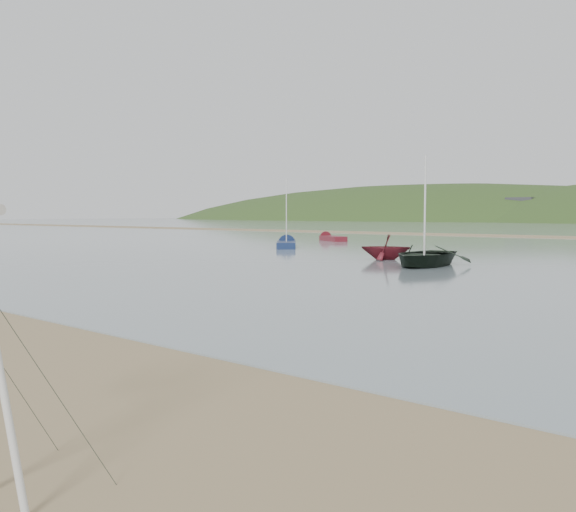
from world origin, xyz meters
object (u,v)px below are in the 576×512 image
Objects in this scene: boat_red at (386,236)px; sailboat_blue_near at (287,244)px; boat_dark at (425,215)px; dinghy_red_far at (328,238)px.

sailboat_blue_near reaches higher than boat_red.
boat_dark reaches higher than boat_red.
dinghy_red_far is at bearing 110.28° from sailboat_blue_near.
sailboat_blue_near is at bearing -145.37° from boat_red.
boat_red is at bearing -46.30° from dinghy_red_far.
dinghy_red_far is (-4.36, 11.81, -0.01)m from sailboat_blue_near.
boat_dark is 1.88× the size of boat_red.
sailboat_blue_near reaches higher than boat_dark.
sailboat_blue_near is 12.59m from dinghy_red_far.
sailboat_blue_near reaches higher than dinghy_red_far.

